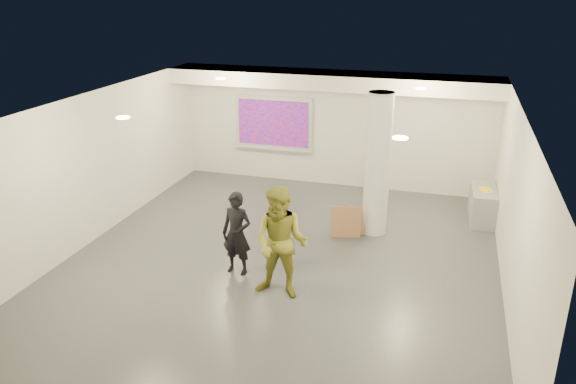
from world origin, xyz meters
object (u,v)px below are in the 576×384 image
(column, at_px, (377,165))
(man, at_px, (281,243))
(credenza, at_px, (483,205))
(woman, at_px, (237,234))
(projection_screen, at_px, (273,124))

(column, distance_m, man, 3.28)
(credenza, xyz_separation_m, man, (-3.36, -4.34, 0.60))
(woman, bearing_deg, projection_screen, 106.12)
(man, bearing_deg, projection_screen, 112.25)
(column, xyz_separation_m, woman, (-2.14, -2.49, -0.73))
(projection_screen, xyz_separation_m, credenza, (5.32, -1.35, -1.16))
(woman, distance_m, man, 1.16)
(credenza, bearing_deg, column, -152.10)
(projection_screen, xyz_separation_m, woman, (0.96, -5.14, -0.75))
(woman, height_order, man, man)
(column, bearing_deg, man, -110.61)
(woman, bearing_deg, man, -22.96)
(column, height_order, man, column)
(projection_screen, relative_size, man, 1.08)
(projection_screen, bearing_deg, column, -40.56)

